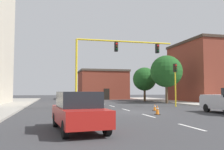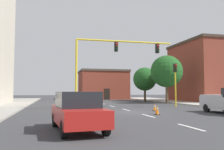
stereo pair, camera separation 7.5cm
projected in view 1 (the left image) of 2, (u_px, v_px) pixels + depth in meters
ground_plane at (135, 112)px, 19.99m from camera, size 160.00×160.00×0.00m
sidewalk_right at (207, 104)px, 30.66m from camera, size 6.00×56.00×0.14m
lane_stripe_seg_1 at (191, 127)px, 11.75m from camera, size 0.16×2.40×0.01m
lane_stripe_seg_2 at (148, 116)px, 17.08m from camera, size 0.16×2.40×0.01m
lane_stripe_seg_3 at (126, 110)px, 22.42m from camera, size 0.16×2.40×0.01m
lane_stripe_seg_4 at (112, 106)px, 27.75m from camera, size 0.16×2.40×0.01m
lane_stripe_seg_5 at (103, 104)px, 33.09m from camera, size 0.16×2.40×0.01m
lane_stripe_seg_6 at (96, 102)px, 38.43m from camera, size 0.16×2.40×0.01m
building_brick_center at (102, 85)px, 51.80m from camera, size 9.97×9.21×6.09m
building_row_right at (216, 72)px, 39.46m from camera, size 12.47×11.18×9.62m
traffic_signal_gantry at (92, 85)px, 23.25m from camera, size 10.77×1.20×6.83m
traffic_light_pole_right at (175, 75)px, 26.80m from camera, size 0.32×0.47×4.80m
tree_right_mid at (166, 71)px, 33.90m from camera, size 4.50×4.50×6.76m
tree_right_far at (145, 79)px, 40.69m from camera, size 3.95×3.95×5.72m
sedan_red_near_left at (79, 111)px, 10.75m from camera, size 2.32×4.67×1.74m
traffic_cone_roadside_a at (157, 110)px, 17.82m from camera, size 0.36×0.36×0.73m
traffic_cone_roadside_b at (97, 108)px, 20.65m from camera, size 0.36×0.36×0.61m
traffic_cone_roadside_c at (155, 107)px, 21.24m from camera, size 0.36×0.36×0.62m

